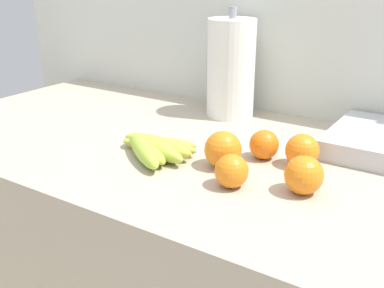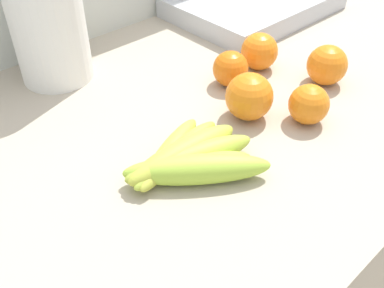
# 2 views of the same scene
# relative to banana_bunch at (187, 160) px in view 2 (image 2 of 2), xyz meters

# --- Properties ---
(counter) EXTENTS (1.98, 0.70, 0.86)m
(counter) POSITION_rel_banana_bunch_xyz_m (0.30, 0.10, -0.45)
(counter) COLOR #ADA08C
(counter) RESTS_ON ground
(wall_back) EXTENTS (2.38, 0.06, 1.30)m
(wall_back) POSITION_rel_banana_bunch_xyz_m (0.30, 0.48, -0.23)
(wall_back) COLOR silver
(wall_back) RESTS_ON ground
(banana_bunch) EXTENTS (0.20, 0.18, 0.04)m
(banana_bunch) POSITION_rel_banana_bunch_xyz_m (0.00, 0.00, 0.00)
(banana_bunch) COLOR #A8CF3F
(banana_bunch) RESTS_ON counter
(orange_center) EXTENTS (0.08, 0.08, 0.08)m
(orange_center) POSITION_rel_banana_bunch_xyz_m (0.16, 0.03, 0.02)
(orange_center) COLOR orange
(orange_center) RESTS_ON counter
(orange_back_left) EXTENTS (0.07, 0.07, 0.07)m
(orange_back_left) POSITION_rel_banana_bunch_xyz_m (0.30, 0.12, 0.02)
(orange_back_left) COLOR orange
(orange_back_left) RESTS_ON counter
(orange_back_right) EXTENTS (0.07, 0.07, 0.07)m
(orange_back_right) POSITION_rel_banana_bunch_xyz_m (0.34, 0.00, 0.02)
(orange_back_right) COLOR orange
(orange_back_right) RESTS_ON counter
(orange_right) EXTENTS (0.06, 0.06, 0.06)m
(orange_right) POSITION_rel_banana_bunch_xyz_m (0.22, -0.04, 0.01)
(orange_right) COLOR orange
(orange_right) RESTS_ON counter
(orange_front) EXTENTS (0.06, 0.06, 0.06)m
(orange_front) POSITION_rel_banana_bunch_xyz_m (0.21, 0.12, 0.01)
(orange_front) COLOR orange
(orange_front) RESTS_ON counter
(paper_towel_roll) EXTENTS (0.13, 0.13, 0.29)m
(paper_towel_roll) POSITION_rel_banana_bunch_xyz_m (-0.00, 0.35, 0.11)
(paper_towel_roll) COLOR white
(paper_towel_roll) RESTS_ON counter
(sink_basin) EXTENTS (0.38, 0.27, 0.22)m
(sink_basin) POSITION_rel_banana_bunch_xyz_m (0.49, 0.31, 0.01)
(sink_basin) COLOR #B7BABF
(sink_basin) RESTS_ON counter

